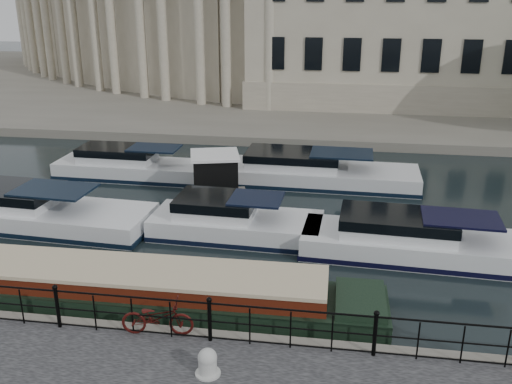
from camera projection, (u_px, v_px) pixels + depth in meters
The scene contains 9 objects.
ground_plane at pixel (228, 312), 16.50m from camera, with size 160.00×160.00×0.00m, color black.
far_bank at pixel (311, 86), 52.67m from camera, with size 120.00×42.00×0.55m, color #6B665B.
railing at pixel (210, 318), 14.00m from camera, with size 24.14×0.14×1.22m.
civic_building at pixel (299, 11), 46.53m from camera, with size 53.55×31.84×16.85m.
bicycle at pixel (157, 317), 14.32m from camera, with size 0.64×1.83×0.96m, color #400D0B.
mooring_bollard at pixel (208, 362), 12.88m from camera, with size 0.59×0.59×0.66m.
narrowboat at pixel (96, 291), 16.90m from camera, with size 17.05×2.43×1.62m.
harbour_hut at pixel (215, 179), 24.86m from camera, with size 3.31×2.99×2.17m.
cabin_cruisers at pixel (218, 202), 23.87m from camera, with size 24.44×10.49×1.99m.
Camera 1 is at (2.97, -14.06, 8.85)m, focal length 40.00 mm.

